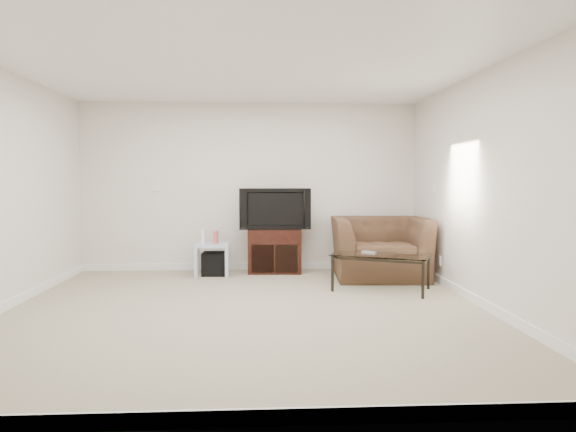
{
  "coord_description": "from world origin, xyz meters",
  "views": [
    {
      "loc": [
        0.15,
        -5.22,
        1.35
      ],
      "look_at": [
        0.5,
        1.2,
        0.9
      ],
      "focal_mm": 32.0,
      "sensor_mm": 36.0,
      "label": 1
    }
  ],
  "objects": [
    {
      "name": "floor",
      "position": [
        0.0,
        0.0,
        0.0
      ],
      "size": [
        5.0,
        5.0,
        0.0
      ],
      "primitive_type": "plane",
      "color": "tan",
      "rests_on": "ground"
    },
    {
      "name": "ceiling",
      "position": [
        0.0,
        0.0,
        2.5
      ],
      "size": [
        5.0,
        5.0,
        0.0
      ],
      "primitive_type": "plane",
      "color": "white",
      "rests_on": "ground"
    },
    {
      "name": "plate_back",
      "position": [
        -1.4,
        2.49,
        1.25
      ],
      "size": [
        0.12,
        0.02,
        0.12
      ],
      "primitive_type": "cube",
      "color": "white",
      "rests_on": "wall_back"
    },
    {
      "name": "television",
      "position": [
        0.36,
        2.25,
        0.94
      ],
      "size": [
        0.97,
        0.21,
        0.6
      ],
      "primitive_type": "imported",
      "rotation": [
        0.0,
        0.0,
        0.02
      ],
      "color": "black",
      "rests_on": "tv_stand"
    },
    {
      "name": "plate_right_switch",
      "position": [
        2.49,
        1.6,
        1.25
      ],
      "size": [
        0.02,
        0.09,
        0.13
      ],
      "primitive_type": "cube",
      "color": "white",
      "rests_on": "wall_right"
    },
    {
      "name": "subwoofer",
      "position": [
        -0.51,
        2.07,
        0.16
      ],
      "size": [
        0.34,
        0.34,
        0.33
      ],
      "primitive_type": "cube",
      "rotation": [
        0.0,
        0.0,
        -0.05
      ],
      "color": "black",
      "rests_on": "floor"
    },
    {
      "name": "tv_stand",
      "position": [
        0.37,
        2.28,
        0.32
      ],
      "size": [
        0.79,
        0.57,
        0.64
      ],
      "primitive_type": null,
      "rotation": [
        0.0,
        0.0,
        -0.05
      ],
      "color": "black",
      "rests_on": "floor"
    },
    {
      "name": "side_table",
      "position": [
        -0.53,
        2.05,
        0.23
      ],
      "size": [
        0.49,
        0.49,
        0.45
      ],
      "primitive_type": null,
      "rotation": [
        0.0,
        0.0,
        0.03
      ],
      "color": "silver",
      "rests_on": "floor"
    },
    {
      "name": "wall_back",
      "position": [
        0.0,
        2.5,
        1.25
      ],
      "size": [
        5.0,
        0.02,
        2.5
      ],
      "primitive_type": "cube",
      "color": "silver",
      "rests_on": "ground"
    },
    {
      "name": "game_console",
      "position": [
        -0.65,
        2.03,
        0.56
      ],
      "size": [
        0.06,
        0.15,
        0.21
      ],
      "primitive_type": "cube",
      "rotation": [
        0.0,
        0.0,
        -0.07
      ],
      "color": "white",
      "rests_on": "side_table"
    },
    {
      "name": "dvd_player",
      "position": [
        0.36,
        2.24,
        0.53
      ],
      "size": [
        0.44,
        0.32,
        0.06
      ],
      "primitive_type": "cube",
      "rotation": [
        0.0,
        0.0,
        -0.05
      ],
      "color": "black",
      "rests_on": "tv_stand"
    },
    {
      "name": "recliner",
      "position": [
        1.81,
        1.75,
        0.56
      ],
      "size": [
        1.34,
        0.91,
        1.13
      ],
      "primitive_type": "imported",
      "rotation": [
        0.0,
        0.0,
        -0.06
      ],
      "color": "#4F3A24",
      "rests_on": "floor"
    },
    {
      "name": "game_case",
      "position": [
        -0.48,
        2.03,
        0.54
      ],
      "size": [
        0.06,
        0.14,
        0.18
      ],
      "primitive_type": "cube",
      "rotation": [
        0.0,
        0.0,
        -0.13
      ],
      "color": "#CC4C4C",
      "rests_on": "side_table"
    },
    {
      "name": "plate_right_outlet",
      "position": [
        2.49,
        1.3,
        0.3
      ],
      "size": [
        0.02,
        0.08,
        0.12
      ],
      "primitive_type": "cube",
      "color": "white",
      "rests_on": "wall_right"
    },
    {
      "name": "remote",
      "position": [
        1.5,
        1.02,
        0.46
      ],
      "size": [
        0.17,
        0.15,
        0.02
      ],
      "primitive_type": "cube",
      "rotation": [
        0.0,
        0.0,
        -0.66
      ],
      "color": "#B2B2B7",
      "rests_on": "coffee_table"
    },
    {
      "name": "coffee_table",
      "position": [
        1.63,
        0.93,
        0.23
      ],
      "size": [
        1.32,
        1.07,
        0.45
      ],
      "primitive_type": null,
      "rotation": [
        0.0,
        0.0,
        -0.43
      ],
      "color": "black",
      "rests_on": "floor"
    },
    {
      "name": "wall_right",
      "position": [
        2.5,
        0.0,
        1.25
      ],
      "size": [
        0.02,
        5.0,
        2.5
      ],
      "primitive_type": "cube",
      "color": "silver",
      "rests_on": "ground"
    }
  ]
}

